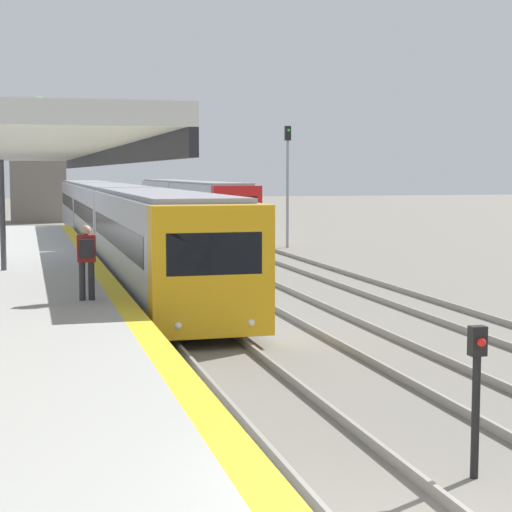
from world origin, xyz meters
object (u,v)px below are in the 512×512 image
Objects in this scene: train_far at (188,202)px; signal_post_near at (477,385)px; signal_mast_far at (288,173)px; train_near at (111,216)px; person_on_platform at (86,256)px.

train_far is 14.82× the size of signal_post_near.
train_near is at bearing -173.70° from signal_mast_far.
person_on_platform is at bearing -117.82° from signal_mast_far.
person_on_platform is 0.04× the size of train_near.
train_far is at bearing 76.14° from person_on_platform.
signal_mast_far is (11.14, 21.11, 1.80)m from person_on_platform.
signal_mast_far reaches higher than signal_post_near.
person_on_platform is 0.06× the size of train_far.
train_near is (2.47, 20.15, -0.13)m from person_on_platform.
signal_mast_far is at bearing 6.30° from train_near.
signal_mast_far reaches higher than train_far.
person_on_platform is 0.28× the size of signal_mast_far.
train_near is at bearing 83.01° from person_on_platform.
train_near is 7.40× the size of signal_mast_far.
signal_post_near is (3.94, -9.95, -0.71)m from person_on_platform.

